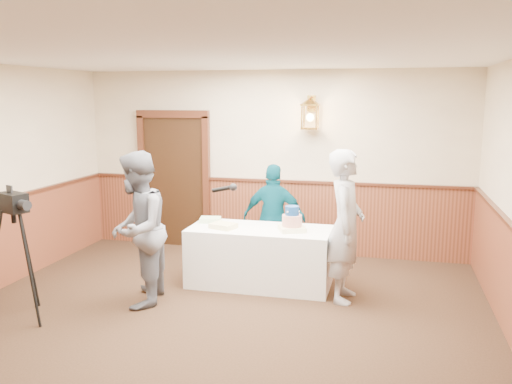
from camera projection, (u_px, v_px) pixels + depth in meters
ground at (195, 348)px, 5.23m from camera, size 7.00×7.00×0.00m
room_shell at (203, 185)px, 5.42m from camera, size 6.02×7.02×2.81m
display_table at (260, 256)px, 6.94m from camera, size 1.80×0.80×0.75m
tiered_cake at (292, 221)px, 6.71m from camera, size 0.40×0.40×0.31m
sheet_cake_yellow at (223, 226)px, 6.87m from camera, size 0.36×0.32×0.06m
sheet_cake_green at (210, 220)px, 7.21m from camera, size 0.30×0.26×0.06m
interviewer at (137, 229)px, 6.20m from camera, size 1.59×0.99×1.79m
baker at (346, 226)px, 6.34m from camera, size 0.45×0.67×1.80m
assistant_p at (274, 218)px, 7.48m from camera, size 0.88×0.38×1.49m
tv_camera_rig at (17, 263)px, 5.82m from camera, size 0.54×0.51×1.40m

